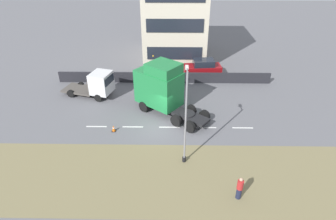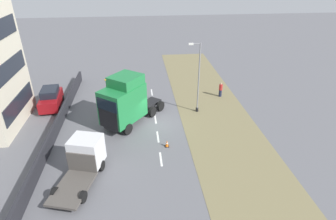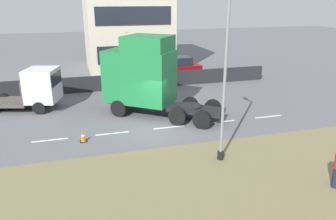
% 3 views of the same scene
% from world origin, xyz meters
% --- Properties ---
extents(ground_plane, '(120.00, 120.00, 0.00)m').
position_xyz_m(ground_plane, '(0.00, 0.00, 0.00)').
color(ground_plane, slate).
rests_on(ground_plane, ground).
extents(grass_verge, '(7.00, 44.00, 0.01)m').
position_xyz_m(grass_verge, '(-6.00, 0.00, 0.01)').
color(grass_verge, olive).
rests_on(grass_verge, ground).
extents(lane_markings, '(0.16, 14.60, 0.00)m').
position_xyz_m(lane_markings, '(0.00, -0.70, 0.00)').
color(lane_markings, white).
rests_on(lane_markings, ground).
extents(boundary_wall, '(0.25, 24.00, 1.21)m').
position_xyz_m(boundary_wall, '(9.00, 0.00, 0.61)').
color(boundary_wall, '#232328').
rests_on(boundary_wall, ground).
extents(building_block, '(9.58, 7.85, 12.47)m').
position_xyz_m(building_block, '(17.33, -1.18, 5.69)').
color(building_block, beige).
rests_on(building_block, ground).
extents(lorry_cab, '(6.29, 7.01, 5.01)m').
position_xyz_m(lorry_cab, '(2.80, 0.10, 2.45)').
color(lorry_cab, black).
rests_on(lorry_cab, ground).
extents(flatbed_truck, '(3.50, 5.68, 2.70)m').
position_xyz_m(flatbed_truck, '(5.55, 6.67, 1.42)').
color(flatbed_truck, silver).
rests_on(flatbed_truck, ground).
extents(parked_car, '(2.31, 4.49, 2.08)m').
position_xyz_m(parked_car, '(10.78, -4.51, 1.01)').
color(parked_car, maroon).
rests_on(parked_car, ground).
extents(lamp_post, '(1.26, 0.28, 7.18)m').
position_xyz_m(lamp_post, '(-4.31, -1.84, 3.40)').
color(lamp_post, black).
rests_on(lamp_post, ground).
extents(pedestrian, '(0.39, 0.39, 1.69)m').
position_xyz_m(pedestrian, '(-7.76, -5.15, 0.83)').
color(pedestrian, '#1E233D').
rests_on(pedestrian, ground).
extents(traffic_cone_lead, '(0.36, 0.36, 0.58)m').
position_xyz_m(traffic_cone_lead, '(-0.65, 4.04, 0.28)').
color(traffic_cone_lead, black).
rests_on(traffic_cone_lead, ground).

